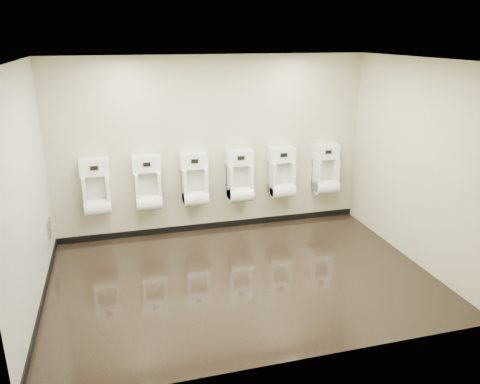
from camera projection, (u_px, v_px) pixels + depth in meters
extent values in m
cube|color=black|center=(242.00, 278.00, 6.24)|extent=(5.00, 3.50, 0.00)
cube|color=white|center=(242.00, 60.00, 5.34)|extent=(5.00, 3.50, 0.00)
cube|color=#B9B495|center=(213.00, 146.00, 7.39)|extent=(5.00, 0.02, 2.80)
cube|color=#B9B495|center=(294.00, 232.00, 4.19)|extent=(5.00, 0.02, 2.80)
cube|color=#B9B495|center=(25.00, 195.00, 5.17)|extent=(0.02, 3.50, 2.80)
cube|color=#B9B495|center=(417.00, 163.00, 6.41)|extent=(0.02, 3.50, 2.80)
cube|color=silver|center=(25.00, 195.00, 5.17)|extent=(0.01, 3.50, 2.80)
cube|color=black|center=(214.00, 225.00, 7.81)|extent=(5.00, 0.02, 0.10)
cube|color=black|center=(42.00, 301.00, 5.61)|extent=(0.02, 3.50, 0.10)
cube|color=#9E9EA3|center=(49.00, 228.00, 6.56)|extent=(0.03, 0.25, 0.25)
cylinder|color=silver|center=(50.00, 228.00, 6.57)|extent=(0.02, 0.04, 0.04)
cube|color=white|center=(97.00, 193.00, 7.00)|extent=(0.38, 0.28, 0.54)
cube|color=silver|center=(97.00, 189.00, 7.07)|extent=(0.29, 0.01, 0.42)
cylinder|color=white|center=(98.00, 207.00, 6.99)|extent=(0.38, 0.24, 0.24)
cube|color=white|center=(94.00, 168.00, 6.91)|extent=(0.43, 0.20, 0.24)
cube|color=black|center=(94.00, 168.00, 6.80)|extent=(0.11, 0.01, 0.06)
cube|color=silver|center=(94.00, 168.00, 6.81)|extent=(0.13, 0.01, 0.08)
cylinder|color=silver|center=(110.00, 167.00, 6.96)|extent=(0.01, 0.03, 0.03)
cube|color=white|center=(148.00, 189.00, 7.19)|extent=(0.38, 0.28, 0.54)
cube|color=silver|center=(147.00, 185.00, 7.26)|extent=(0.29, 0.01, 0.42)
cylinder|color=white|center=(149.00, 203.00, 7.18)|extent=(0.38, 0.24, 0.24)
cube|color=white|center=(146.00, 164.00, 7.10)|extent=(0.43, 0.20, 0.24)
cube|color=black|center=(147.00, 165.00, 6.99)|extent=(0.11, 0.01, 0.06)
cube|color=silver|center=(147.00, 165.00, 6.99)|extent=(0.13, 0.01, 0.08)
cylinder|color=silver|center=(161.00, 163.00, 7.15)|extent=(0.01, 0.03, 0.03)
cube|color=white|center=(195.00, 185.00, 7.37)|extent=(0.38, 0.28, 0.54)
cube|color=silver|center=(194.00, 181.00, 7.44)|extent=(0.29, 0.01, 0.42)
cylinder|color=white|center=(196.00, 199.00, 7.36)|extent=(0.38, 0.24, 0.24)
cube|color=white|center=(194.00, 161.00, 7.28)|extent=(0.43, 0.20, 0.24)
cube|color=black|center=(195.00, 161.00, 7.17)|extent=(0.11, 0.01, 0.06)
cube|color=silver|center=(195.00, 161.00, 7.17)|extent=(0.13, 0.01, 0.08)
cylinder|color=silver|center=(207.00, 160.00, 7.33)|extent=(0.01, 0.03, 0.03)
cube|color=white|center=(240.00, 182.00, 7.55)|extent=(0.38, 0.28, 0.54)
cube|color=silver|center=(239.00, 178.00, 7.62)|extent=(0.29, 0.01, 0.42)
cylinder|color=white|center=(241.00, 195.00, 7.55)|extent=(0.38, 0.24, 0.24)
cube|color=white|center=(239.00, 158.00, 7.46)|extent=(0.43, 0.20, 0.24)
cube|color=black|center=(241.00, 158.00, 7.36)|extent=(0.11, 0.01, 0.06)
cube|color=silver|center=(241.00, 158.00, 7.36)|extent=(0.13, 0.01, 0.08)
cylinder|color=silver|center=(253.00, 157.00, 7.51)|extent=(0.01, 0.03, 0.03)
cube|color=white|center=(282.00, 178.00, 7.73)|extent=(0.38, 0.28, 0.54)
cube|color=silver|center=(280.00, 174.00, 7.80)|extent=(0.29, 0.01, 0.42)
cylinder|color=white|center=(283.00, 191.00, 7.72)|extent=(0.38, 0.24, 0.24)
cube|color=white|center=(282.00, 155.00, 7.64)|extent=(0.43, 0.20, 0.24)
cube|color=black|center=(284.00, 155.00, 7.53)|extent=(0.11, 0.01, 0.06)
cube|color=silver|center=(284.00, 155.00, 7.54)|extent=(0.13, 0.01, 0.08)
cylinder|color=silver|center=(294.00, 154.00, 7.69)|extent=(0.01, 0.03, 0.03)
cube|color=white|center=(325.00, 175.00, 7.92)|extent=(0.38, 0.28, 0.54)
cube|color=silver|center=(323.00, 171.00, 8.00)|extent=(0.29, 0.01, 0.42)
cylinder|color=white|center=(327.00, 187.00, 7.92)|extent=(0.38, 0.24, 0.24)
cube|color=white|center=(326.00, 152.00, 7.83)|extent=(0.43, 0.20, 0.24)
cube|color=black|center=(329.00, 152.00, 7.73)|extent=(0.11, 0.01, 0.06)
cube|color=silver|center=(329.00, 152.00, 7.73)|extent=(0.13, 0.01, 0.08)
cylinder|color=silver|center=(338.00, 151.00, 7.89)|extent=(0.01, 0.03, 0.03)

